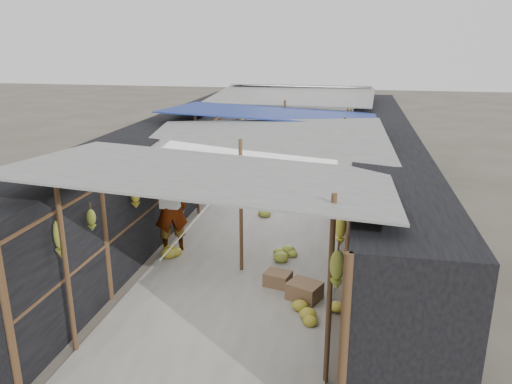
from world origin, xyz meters
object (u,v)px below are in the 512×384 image
Objects in this scene: crate_near at (278,279)px; black_basin at (337,208)px; vendor_seated at (316,185)px; vendor_elderly at (171,209)px; shopper_blue at (249,150)px.

black_basin is (0.91, 4.38, -0.05)m from crate_near.
crate_near is 4.48m from black_basin.
crate_near is 0.53× the size of vendor_seated.
vendor_seated is (2.73, 4.06, -0.51)m from vendor_elderly.
black_basin is 0.31× the size of vendor_elderly.
vendor_elderly is at bearing -102.39° from shopper_blue.
vendor_seated is at bearing 101.00° from crate_near.
crate_near is 0.25× the size of shopper_blue.
vendor_elderly reaches higher than crate_near.
vendor_elderly is 5.99m from shopper_blue.
vendor_elderly reaches higher than vendor_seated.
vendor_elderly is 2.17× the size of vendor_seated.
shopper_blue is 3.03m from vendor_seated.
black_basin is at bearing 92.44° from crate_near.
black_basin is at bearing -162.95° from vendor_elderly.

